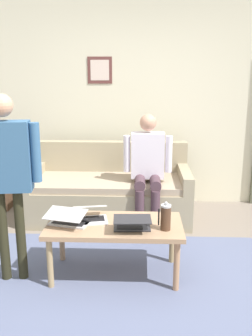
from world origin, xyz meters
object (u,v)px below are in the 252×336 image
Objects in this scene: french_press at (166,217)px; person_seated at (148,164)px; laptop_center at (132,224)px; laptop_right at (68,219)px; coffee_table at (115,229)px; couch at (109,193)px; laptop_left at (90,215)px; person_standing at (6,165)px.

person_seated reaches higher than french_press.
person_seated reaches higher than laptop_center.
french_press is (-0.27, 0.01, 0.07)m from laptop_center.
laptop_right is 1.61× the size of french_press.
coffee_table is 0.47m from french_press.
laptop_center is (-0.31, 1.45, 0.22)m from couch.
coffee_table is (-0.16, 1.35, 0.12)m from couch.
laptop_left reaches higher than laptop_right.
person_seated is (-0.69, -1.15, 0.21)m from laptop_right.
person_standing is 1.71m from person_seated.
person_seated is (-0.30, -1.12, 0.30)m from coffee_table.
french_press is at bearing 164.54° from laptop_left.
french_press is at bearing 178.78° from laptop_center.
person_seated is at bearing -83.95° from french_press.
person_standing is at bearing 0.15° from laptop_center.
laptop_right is at bearing 4.38° from coffee_table.
person_seated is at bearing 153.71° from couch.
couch reaches higher than french_press.
couch is 1.36m from coffee_table.
coffee_table is at bearing 75.27° from person_seated.
coffee_table is at bearing 96.87° from couch.
laptop_center is 1.25m from person_seated.
coffee_table is 0.25m from laptop_left.
person_seated is (0.13, -1.23, 0.14)m from french_press.
couch is 1.41m from laptop_right.
laptop_left is 1.39× the size of french_press.
laptop_center is 0.55m from laptop_right.
laptop_center is 0.28m from french_press.
couch is at bearing -83.13° from coffee_table.
laptop_left is 0.21× the size of person_standing.
laptop_center is 0.21× the size of person_standing.
person_seated reaches higher than laptop_right.
person_seated is at bearing -120.73° from laptop_right.
laptop_left is 1.03× the size of laptop_center.
coffee_table is 3.41× the size of laptop_left.
laptop_right is at bearing 80.63° from couch.
couch is at bearing -115.65° from person_standing.
laptop_left is at bearing -24.90° from laptop_center.
laptop_right is at bearing -171.08° from person_standing.
laptop_center is at bearing 102.24° from couch.
laptop_left is (0.22, -0.07, 0.10)m from coffee_table.
person_seated is at bearing -96.67° from laptop_center.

